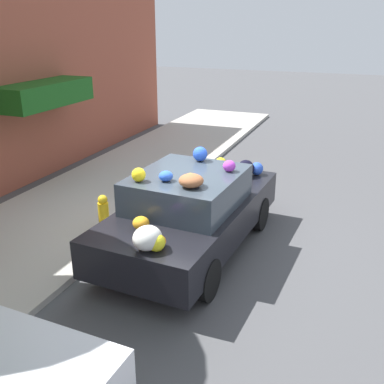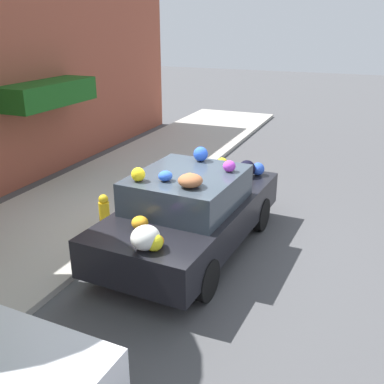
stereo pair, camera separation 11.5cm
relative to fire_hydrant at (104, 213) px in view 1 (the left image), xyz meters
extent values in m
plane|color=#4C4C4F|center=(0.10, -1.52, -0.46)|extent=(60.00, 60.00, 0.00)
cube|color=#B2ADA3|center=(0.10, 1.18, -0.40)|extent=(24.00, 3.20, 0.11)
cube|color=#195919|center=(2.18, 2.83, 1.72)|extent=(2.63, 0.90, 0.55)
cylinder|color=gold|center=(0.00, 0.00, -0.07)|extent=(0.20, 0.20, 0.55)
sphere|color=gold|center=(0.00, 0.00, 0.26)|extent=(0.18, 0.18, 0.18)
cube|color=black|center=(0.10, -1.73, 0.16)|extent=(4.27, 2.06, 0.60)
cube|color=#333D47|center=(-0.07, -1.72, 0.73)|extent=(1.96, 1.71, 0.54)
cylinder|color=black|center=(1.44, -0.96, -0.14)|extent=(0.65, 0.21, 0.64)
cylinder|color=black|center=(1.35, -2.64, -0.14)|extent=(0.65, 0.21, 0.64)
cylinder|color=black|center=(-1.14, -0.81, -0.14)|extent=(0.65, 0.21, 0.64)
cylinder|color=black|center=(-1.24, -2.50, -0.14)|extent=(0.65, 0.21, 0.64)
sphere|color=orange|center=(-1.60, -1.94, 0.55)|extent=(0.24, 0.24, 0.17)
ellipsoid|color=white|center=(-1.72, -1.81, 0.63)|extent=(0.47, 0.43, 0.33)
ellipsoid|color=blue|center=(1.30, -1.70, 0.57)|extent=(0.33, 0.27, 0.21)
ellipsoid|color=pink|center=(1.66, -2.15, 0.60)|extent=(0.29, 0.30, 0.27)
ellipsoid|color=pink|center=(1.49, -1.11, 0.58)|extent=(0.51, 0.54, 0.24)
sphere|color=yellow|center=(1.94, -1.63, 0.59)|extent=(0.31, 0.31, 0.25)
sphere|color=blue|center=(0.67, -1.66, 1.13)|extent=(0.36, 0.36, 0.26)
ellipsoid|color=#F8A512|center=(-0.46, -1.93, 1.08)|extent=(0.20, 0.21, 0.16)
sphere|color=purple|center=(-1.45, -1.71, 0.57)|extent=(0.30, 0.30, 0.21)
ellipsoid|color=gold|center=(-1.21, -1.44, 0.56)|extent=(0.33, 0.33, 0.20)
sphere|color=yellow|center=(-0.69, -1.15, 1.11)|extent=(0.31, 0.31, 0.22)
ellipsoid|color=blue|center=(-0.52, -1.54, 1.09)|extent=(0.31, 0.30, 0.16)
ellipsoid|color=#935634|center=(-0.62, -2.00, 1.10)|extent=(0.50, 0.50, 0.20)
sphere|color=black|center=(1.61, -1.66, 0.60)|extent=(0.34, 0.34, 0.27)
ellipsoid|color=purple|center=(0.30, -2.31, 1.10)|extent=(0.27, 0.28, 0.19)
sphere|color=red|center=(1.69, -1.50, 0.57)|extent=(0.21, 0.21, 0.21)
sphere|color=#B037B6|center=(1.55, -1.96, 0.61)|extent=(0.42, 0.42, 0.29)
sphere|color=yellow|center=(-1.72, -1.94, 0.59)|extent=(0.32, 0.32, 0.25)
sphere|color=blue|center=(1.86, -2.41, 0.59)|extent=(0.35, 0.35, 0.25)
sphere|color=#B035B8|center=(1.22, -1.61, 0.55)|extent=(0.24, 0.24, 0.17)
sphere|color=white|center=(1.08, -1.63, 0.62)|extent=(0.40, 0.40, 0.31)
sphere|color=black|center=(1.69, -2.23, 0.63)|extent=(0.44, 0.44, 0.33)
camera|label=1|loc=(-6.49, -4.35, 3.35)|focal=42.00mm
camera|label=2|loc=(-6.44, -4.45, 3.35)|focal=42.00mm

